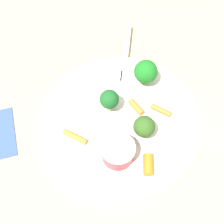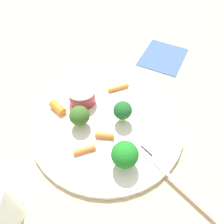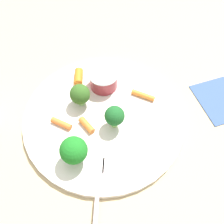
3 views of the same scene
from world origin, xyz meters
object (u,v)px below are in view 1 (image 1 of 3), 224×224
broccoli_floret_2 (148,72)px  carrot_stick_3 (77,137)px  sauce_cup (121,152)px  carrot_stick_1 (163,110)px  broccoli_floret_0 (147,127)px  carrot_stick_0 (151,165)px  carrot_stick_2 (139,107)px  fork (129,53)px  plate (122,121)px  broccoli_floret_1 (112,100)px

broccoli_floret_2 → carrot_stick_3: size_ratio=1.22×
sauce_cup → carrot_stick_1: size_ratio=1.45×
sauce_cup → broccoli_floret_2: (-0.05, -0.17, 0.02)m
broccoli_floret_0 → carrot_stick_0: (-0.01, 0.06, -0.02)m
sauce_cup → broccoli_floret_0: (-0.04, -0.05, 0.01)m
carrot_stick_0 → broccoli_floret_2: bearing=-88.3°
carrot_stick_2 → fork: (0.02, -0.14, -0.00)m
plate → fork: 0.17m
broccoli_floret_0 → fork: size_ratio=0.30×
carrot_stick_2 → fork: carrot_stick_2 is taller
broccoli_floret_2 → carrot_stick_0: (-0.01, 0.18, -0.03)m
broccoli_floret_1 → fork: (-0.03, -0.15, -0.03)m
broccoli_floret_1 → fork: broccoli_floret_1 is taller
broccoli_floret_2 → carrot_stick_3: (0.13, 0.14, -0.03)m
carrot_stick_0 → carrot_stick_3: 0.14m
carrot_stick_2 → carrot_stick_0: bearing=100.4°
broccoli_floret_0 → broccoli_floret_2: broccoli_floret_2 is taller
broccoli_floret_1 → broccoli_floret_0: bearing=141.2°
broccoli_floret_0 → broccoli_floret_2: 0.12m
sauce_cup → carrot_stick_2: (-0.03, -0.10, -0.01)m
sauce_cup → fork: 0.25m
fork → sauce_cup: bearing=87.7°
carrot_stick_0 → carrot_stick_2: bearing=-79.6°
plate → sauce_cup: 0.08m
plate → carrot_stick_3: (0.08, 0.04, 0.01)m
broccoli_floret_1 → carrot_stick_0: broccoli_floret_1 is taller
plate → sauce_cup: (-0.00, 0.08, 0.02)m
broccoli_floret_1 → carrot_stick_0: (-0.07, 0.12, -0.02)m
sauce_cup → carrot_stick_0: bearing=161.7°
broccoli_floret_0 → carrot_stick_2: bearing=-76.6°
sauce_cup → carrot_stick_3: size_ratio=1.25×
carrot_stick_2 → fork: bearing=-81.5°
broccoli_floret_2 → fork: (0.04, -0.08, -0.03)m
broccoli_floret_2 → broccoli_floret_0: bearing=88.5°
broccoli_floret_2 → carrot_stick_1: (-0.03, 0.07, -0.03)m
broccoli_floret_1 → carrot_stick_3: broccoli_floret_1 is taller
carrot_stick_1 → carrot_stick_2: bearing=-5.4°
broccoli_floret_2 → carrot_stick_2: broccoli_floret_2 is taller
plate → broccoli_floret_1: broccoli_floret_1 is taller
carrot_stick_1 → fork: bearing=-64.8°
broccoli_floret_0 → carrot_stick_3: size_ratio=1.03×
broccoli_floret_0 → carrot_stick_2: size_ratio=1.37×
sauce_cup → carrot_stick_1: (-0.08, -0.10, -0.01)m
carrot_stick_3 → fork: (-0.09, -0.21, -0.00)m
plate → carrot_stick_0: (-0.05, 0.09, 0.01)m
plate → sauce_cup: size_ratio=5.20×
plate → carrot_stick_0: size_ratio=8.56×
sauce_cup → fork: size_ratio=0.37×
broccoli_floret_0 → broccoli_floret_2: size_ratio=0.84×
broccoli_floret_2 → fork: broccoli_floret_2 is taller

